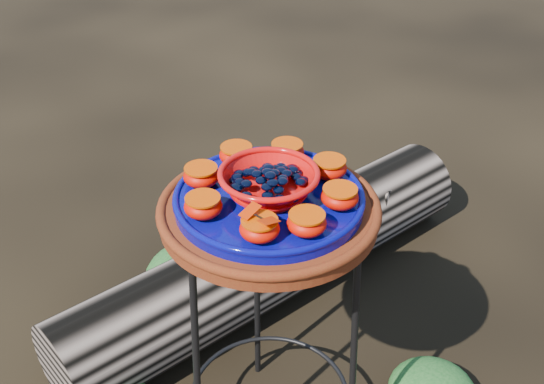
{
  "coord_description": "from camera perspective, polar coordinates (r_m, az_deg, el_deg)",
  "views": [
    {
      "loc": [
        -0.18,
        -1.15,
        1.54
      ],
      "look_at": [
        0.01,
        0.0,
        0.77
      ],
      "focal_mm": 45.0,
      "sensor_mm": 36.0,
      "label": 1
    }
  ],
  "objects": [
    {
      "name": "orange_half_5",
      "position": [
        1.5,
        -2.99,
        3.13
      ],
      "size": [
        0.08,
        0.08,
        0.04
      ],
      "primitive_type": "ellipsoid",
      "color": "#B70C00",
      "rests_on": "cobalt_plate"
    },
    {
      "name": "glass_gems",
      "position": [
        1.37,
        -0.27,
        2.12
      ],
      "size": [
        0.15,
        0.15,
        0.03
      ],
      "primitive_type": null,
      "color": "black",
      "rests_on": "red_bowl"
    },
    {
      "name": "orange_half_0",
      "position": [
        1.27,
        -1.04,
        -3.1
      ],
      "size": [
        0.08,
        0.08,
        0.04
      ],
      "primitive_type": "ellipsoid",
      "color": "#B70C00",
      "rests_on": "cobalt_plate"
    },
    {
      "name": "orange_half_2",
      "position": [
        1.36,
        5.69,
        -0.44
      ],
      "size": [
        0.08,
        0.08,
        0.04
      ],
      "primitive_type": "ellipsoid",
      "color": "#B70C00",
      "rests_on": "cobalt_plate"
    },
    {
      "name": "orange_half_7",
      "position": [
        1.34,
        -5.78,
        -1.2
      ],
      "size": [
        0.08,
        0.08,
        0.04
      ],
      "primitive_type": "ellipsoid",
      "color": "#B70C00",
      "rests_on": "cobalt_plate"
    },
    {
      "name": "orange_half_3",
      "position": [
        1.46,
        4.81,
        2.01
      ],
      "size": [
        0.08,
        0.08,
        0.04
      ],
      "primitive_type": "ellipsoid",
      "color": "#B70C00",
      "rests_on": "cobalt_plate"
    },
    {
      "name": "terracotta_saucer",
      "position": [
        1.43,
        -0.26,
        -1.74
      ],
      "size": [
        0.46,
        0.46,
        0.04
      ],
      "primitive_type": "cylinder",
      "color": "#621109",
      "rests_on": "plant_stand"
    },
    {
      "name": "plant_stand",
      "position": [
        1.67,
        -0.22,
        -12.17
      ],
      "size": [
        0.44,
        0.44,
        0.7
      ],
      "primitive_type": null,
      "color": "black",
      "rests_on": "ground"
    },
    {
      "name": "cobalt_plate",
      "position": [
        1.41,
        -0.26,
        -0.69
      ],
      "size": [
        0.39,
        0.39,
        0.03
      ],
      "primitive_type": "cylinder",
      "color": "#06004D",
      "rests_on": "terracotta_saucer"
    },
    {
      "name": "butterfly",
      "position": [
        1.25,
        -1.06,
        -2.05
      ],
      "size": [
        0.1,
        0.1,
        0.02
      ],
      "primitive_type": null,
      "rotation": [
        0.0,
        0.0,
        0.66
      ],
      "color": "#C62400",
      "rests_on": "orange_half_0"
    },
    {
      "name": "orange_half_6",
      "position": [
        1.43,
        -5.93,
        1.34
      ],
      "size": [
        0.08,
        0.08,
        0.04
      ],
      "primitive_type": "ellipsoid",
      "color": "#B70C00",
      "rests_on": "cobalt_plate"
    },
    {
      "name": "orange_half_4",
      "position": [
        1.51,
        1.27,
        3.39
      ],
      "size": [
        0.08,
        0.08,
        0.04
      ],
      "primitive_type": "ellipsoid",
      "color": "#B70C00",
      "rests_on": "cobalt_plate"
    },
    {
      "name": "driftwood_log",
      "position": [
        2.22,
        0.0,
        -5.58
      ],
      "size": [
        1.49,
        1.11,
        0.28
      ],
      "primitive_type": null,
      "rotation": [
        0.0,
        0.0,
        0.54
      ],
      "color": "black",
      "rests_on": "ground"
    },
    {
      "name": "orange_half_1",
      "position": [
        1.29,
        2.92,
        -2.63
      ],
      "size": [
        0.08,
        0.08,
        0.04
      ],
      "primitive_type": "ellipsoid",
      "color": "#B70C00",
      "rests_on": "cobalt_plate"
    },
    {
      "name": "foliage_back",
      "position": [
        2.26,
        -6.2,
        -6.85
      ],
      "size": [
        0.35,
        0.35,
        0.18
      ],
      "primitive_type": "ellipsoid",
      "color": "#124316",
      "rests_on": "ground"
    },
    {
      "name": "red_bowl",
      "position": [
        1.39,
        -0.26,
        0.69
      ],
      "size": [
        0.2,
        0.2,
        0.05
      ],
      "primitive_type": null,
      "color": "red",
      "rests_on": "cobalt_plate"
    }
  ]
}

